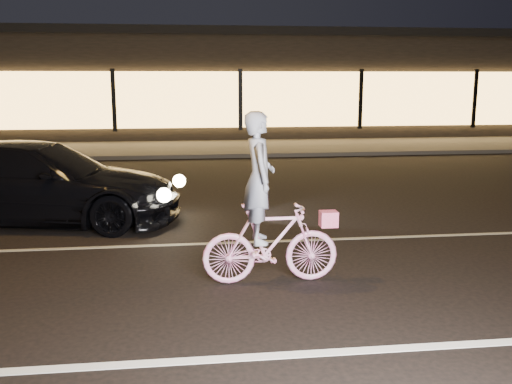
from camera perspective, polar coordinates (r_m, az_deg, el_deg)
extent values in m
plane|color=black|center=(6.78, 10.86, -9.39)|extent=(90.00, 90.00, 0.00)
cube|color=silver|center=(5.49, 15.80, -14.72)|extent=(60.00, 0.12, 0.01)
cube|color=gray|center=(8.60, 6.79, -4.74)|extent=(60.00, 0.10, 0.01)
cube|color=#383533|center=(19.26, -1.02, 4.44)|extent=(30.00, 4.00, 0.12)
cube|color=black|center=(25.10, -2.51, 10.47)|extent=(25.00, 8.00, 4.00)
cube|color=black|center=(25.15, -2.56, 15.15)|extent=(25.40, 8.40, 0.30)
cube|color=#FFB959|center=(21.03, -1.59, 9.22)|extent=(23.00, 0.15, 2.00)
cube|color=black|center=(21.00, -14.04, 8.89)|extent=(0.15, 0.08, 2.20)
cube|color=black|center=(20.95, -1.57, 9.22)|extent=(0.15, 0.08, 2.20)
cube|color=black|center=(21.85, 10.41, 9.12)|extent=(0.15, 0.08, 2.20)
cube|color=black|center=(23.58, 21.03, 8.71)|extent=(0.15, 0.08, 2.20)
imported|color=#FF47A6|center=(6.68, 1.47, -5.13)|extent=(1.60, 0.45, 0.96)
imported|color=white|center=(6.48, 0.30, 1.44)|extent=(0.36, 0.55, 1.51)
cube|color=#DE396D|center=(6.74, 7.27, -2.68)|extent=(0.20, 0.16, 0.18)
imported|color=black|center=(10.07, -20.88, 0.87)|extent=(4.90, 2.68, 1.35)
sphere|color=#FFF2BF|center=(10.00, -7.69, 1.11)|extent=(0.22, 0.22, 0.22)
sphere|color=#FFF2BF|center=(8.81, -9.18, -0.31)|extent=(0.22, 0.22, 0.22)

